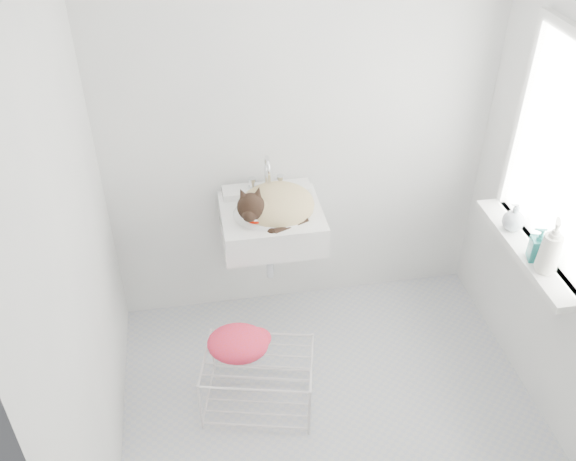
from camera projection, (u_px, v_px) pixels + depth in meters
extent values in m
cube|color=#B4B4B4|center=(333.00, 415.00, 3.36)|extent=(2.20, 2.00, 0.02)
cube|color=white|center=(301.00, 119.00, 3.42)|extent=(2.20, 0.02, 2.50)
cube|color=white|center=(73.00, 252.00, 2.47)|extent=(0.02, 2.00, 2.50)
cube|color=white|center=(567.00, 158.00, 2.87)|extent=(0.01, 0.80, 1.00)
cube|color=white|center=(564.00, 158.00, 2.87)|extent=(0.04, 0.90, 1.10)
cube|color=white|center=(527.00, 250.00, 3.17)|extent=(0.16, 0.88, 0.04)
cube|color=white|center=(271.00, 210.00, 3.42)|extent=(0.55, 0.48, 0.22)
ellipsoid|color=#C5B883|center=(277.00, 206.00, 3.40)|extent=(0.44, 0.39, 0.21)
sphere|color=black|center=(249.00, 201.00, 3.27)|extent=(0.17, 0.17, 0.15)
torus|color=#BC1000|center=(252.00, 208.00, 3.29)|extent=(0.15, 0.14, 0.06)
cube|color=silver|center=(259.00, 382.00, 3.35)|extent=(0.63, 0.51, 0.33)
ellipsoid|color=red|center=(238.00, 348.00, 3.26)|extent=(0.36, 0.29, 0.13)
imported|color=white|center=(544.00, 270.00, 3.01)|extent=(0.12, 0.12, 0.24)
imported|color=#1F7A76|center=(535.00, 259.00, 3.08)|extent=(0.10, 0.10, 0.18)
imported|color=silver|center=(511.00, 229.00, 3.28)|extent=(0.15, 0.15, 0.15)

